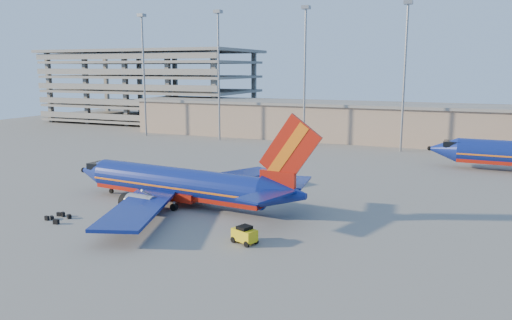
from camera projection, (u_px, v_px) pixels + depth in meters
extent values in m
plane|color=slate|center=(231.00, 199.00, 62.49)|extent=(220.00, 220.00, 0.00)
cube|color=gray|center=(385.00, 124.00, 110.48)|extent=(120.00, 15.00, 8.00)
cube|color=slate|center=(386.00, 105.00, 109.72)|extent=(122.00, 16.00, 0.60)
cube|color=slate|center=(154.00, 118.00, 153.06)|extent=(60.00, 30.00, 0.70)
cube|color=slate|center=(153.00, 105.00, 152.30)|extent=(60.00, 30.00, 0.70)
cube|color=slate|center=(153.00, 91.00, 151.53)|extent=(60.00, 30.00, 0.70)
cube|color=slate|center=(152.00, 77.00, 150.77)|extent=(60.00, 30.00, 0.70)
cube|color=slate|center=(151.00, 63.00, 150.00)|extent=(60.00, 30.00, 0.70)
cube|color=slate|center=(151.00, 52.00, 149.42)|extent=(62.00, 32.00, 0.80)
cube|color=slate|center=(175.00, 86.00, 163.11)|extent=(1.20, 1.20, 21.00)
cylinder|color=gray|center=(144.00, 77.00, 118.83)|extent=(0.44, 0.44, 28.00)
cube|color=gray|center=(142.00, 15.00, 116.23)|extent=(1.60, 1.60, 0.70)
cylinder|color=gray|center=(219.00, 78.00, 111.18)|extent=(0.44, 0.44, 28.00)
cube|color=gray|center=(218.00, 12.00, 108.58)|extent=(1.60, 1.60, 0.70)
cylinder|color=gray|center=(305.00, 79.00, 103.53)|extent=(0.44, 0.44, 28.00)
cube|color=gray|center=(306.00, 7.00, 100.93)|extent=(1.60, 1.60, 0.70)
cylinder|color=gray|center=(404.00, 80.00, 95.88)|extent=(0.44, 0.44, 28.00)
cube|color=gray|center=(408.00, 2.00, 93.28)|extent=(1.60, 1.60, 0.70)
cylinder|color=navy|center=(177.00, 182.00, 59.98)|extent=(23.70, 5.83, 3.62)
cube|color=#A41A0D|center=(177.00, 190.00, 60.15)|extent=(23.63, 5.15, 1.27)
cube|color=orange|center=(177.00, 184.00, 60.02)|extent=(23.70, 5.87, 0.22)
cone|color=navy|center=(94.00, 171.00, 66.41)|extent=(4.43, 3.99, 3.62)
cube|color=black|center=(100.00, 165.00, 65.65)|extent=(2.58, 2.75, 0.78)
cone|color=navy|center=(284.00, 194.00, 53.25)|extent=(5.40, 4.08, 3.62)
cube|color=#A41A0D|center=(278.00, 181.00, 53.37)|extent=(4.14, 0.93, 2.15)
cube|color=#A41A0D|center=(290.00, 150.00, 52.11)|extent=(7.17, 0.99, 7.80)
cube|color=orange|center=(288.00, 150.00, 52.20)|extent=(4.79, 0.86, 6.12)
cube|color=navy|center=(294.00, 182.00, 56.21)|extent=(3.63, 6.55, 0.22)
cube|color=navy|center=(267.00, 195.00, 50.46)|extent=(4.67, 6.85, 0.22)
cube|color=navy|center=(225.00, 177.00, 66.90)|extent=(11.71, 15.60, 0.34)
cube|color=navy|center=(138.00, 209.00, 52.01)|extent=(9.45, 15.92, 0.34)
cube|color=#A41A0D|center=(180.00, 194.00, 59.99)|extent=(6.20, 4.35, 0.98)
cylinder|color=gray|center=(194.00, 185.00, 65.20)|extent=(3.70, 2.38, 2.05)
cylinder|color=gray|center=(141.00, 203.00, 56.40)|extent=(3.70, 2.38, 2.05)
cylinder|color=gray|center=(111.00, 189.00, 65.38)|extent=(0.26, 0.26, 1.08)
cylinder|color=black|center=(111.00, 191.00, 65.42)|extent=(0.65, 0.30, 0.63)
cylinder|color=black|center=(199.00, 197.00, 61.90)|extent=(0.87, 0.61, 0.82)
cylinder|color=black|center=(174.00, 207.00, 57.50)|extent=(0.87, 0.61, 0.82)
cone|color=navy|center=(442.00, 149.00, 82.80)|extent=(4.64, 4.11, 4.01)
cube|color=black|center=(452.00, 144.00, 82.05)|extent=(2.66, 2.88, 0.87)
cube|color=yellow|center=(244.00, 235.00, 46.66)|extent=(2.65, 2.09, 1.11)
cube|color=black|center=(244.00, 228.00, 46.54)|extent=(1.48, 1.54, 0.39)
cylinder|color=black|center=(243.00, 237.00, 47.79)|extent=(0.61, 0.40, 0.58)
cylinder|color=black|center=(233.00, 240.00, 46.93)|extent=(0.61, 0.40, 0.58)
cylinder|color=black|center=(256.00, 241.00, 46.58)|extent=(0.61, 0.40, 0.58)
cylinder|color=black|center=(247.00, 244.00, 45.72)|extent=(0.61, 0.40, 0.58)
cube|color=black|center=(52.00, 218.00, 54.20)|extent=(0.65, 0.56, 0.37)
cube|color=black|center=(47.00, 218.00, 53.82)|extent=(0.49, 0.30, 0.48)
cube|color=black|center=(56.00, 222.00, 52.49)|extent=(0.64, 0.40, 0.52)
cube|color=black|center=(60.00, 214.00, 55.35)|extent=(0.64, 0.36, 0.43)
cube|color=black|center=(69.00, 217.00, 54.45)|extent=(0.59, 0.54, 0.44)
cube|color=black|center=(63.00, 214.00, 55.17)|extent=(0.58, 0.51, 0.51)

